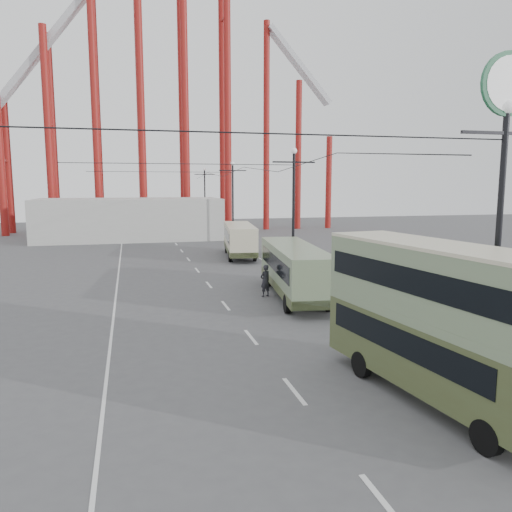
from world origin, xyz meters
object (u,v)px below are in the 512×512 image
object	(u,v)px
single_decker_green	(294,269)
single_decker_cream	(240,239)
double_decker_bus	(440,315)
lamp_post_near	(504,147)
pedestrian	(265,281)

from	to	relation	value
single_decker_green	single_decker_cream	size ratio (longest dim) A/B	1.12
double_decker_bus	single_decker_cream	bearing A→B (deg)	80.77
lamp_post_near	pedestrian	world-z (taller)	lamp_post_near
single_decker_green	single_decker_cream	distance (m)	17.48
single_decker_green	pedestrian	world-z (taller)	single_decker_green
lamp_post_near	single_decker_cream	distance (m)	32.24
double_decker_bus	single_decker_cream	distance (m)	32.44
double_decker_bus	single_decker_green	distance (m)	14.98
lamp_post_near	single_decker_green	bearing A→B (deg)	98.82
pedestrian	single_decker_green	bearing A→B (deg)	134.76
lamp_post_near	single_decker_green	world-z (taller)	lamp_post_near
single_decker_green	single_decker_cream	xyz separation A→B (m)	(0.47, 17.47, -0.05)
double_decker_bus	single_decker_green	bearing A→B (deg)	80.84
double_decker_bus	pedestrian	distance (m)	15.65
lamp_post_near	pedestrian	bearing A→B (deg)	104.69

